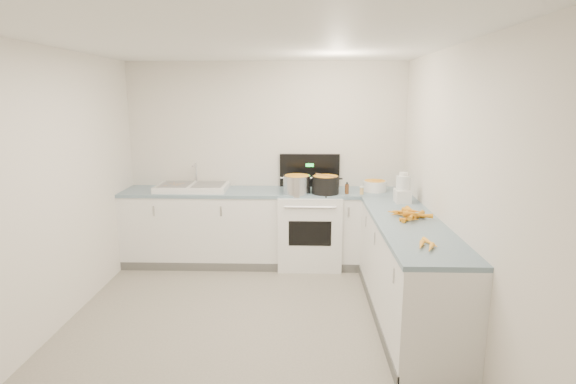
{
  "coord_description": "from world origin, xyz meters",
  "views": [
    {
      "loc": [
        0.44,
        -3.7,
        2.07
      ],
      "look_at": [
        0.3,
        1.1,
        1.05
      ],
      "focal_mm": 28.0,
      "sensor_mm": 36.0,
      "label": 1
    }
  ],
  "objects_px": {
    "steel_pot": "(297,185)",
    "extract_bottle": "(347,189)",
    "black_pot": "(325,186)",
    "stove": "(309,227)",
    "mixing_bowl": "(375,186)",
    "spice_jar": "(362,191)",
    "sink": "(193,187)",
    "food_processor": "(403,190)"
  },
  "relations": [
    {
      "from": "steel_pot",
      "to": "food_processor",
      "type": "relative_size",
      "value": 0.97
    },
    {
      "from": "sink",
      "to": "steel_pot",
      "type": "height_order",
      "value": "sink"
    },
    {
      "from": "steel_pot",
      "to": "spice_jar",
      "type": "xyz_separation_m",
      "value": [
        0.77,
        -0.03,
        -0.06
      ]
    },
    {
      "from": "sink",
      "to": "food_processor",
      "type": "xyz_separation_m",
      "value": [
        2.45,
        -0.59,
        0.1
      ]
    },
    {
      "from": "black_pot",
      "to": "stove",
      "type": "bearing_deg",
      "value": 143.4
    },
    {
      "from": "mixing_bowl",
      "to": "extract_bottle",
      "type": "bearing_deg",
      "value": -155.2
    },
    {
      "from": "spice_jar",
      "to": "extract_bottle",
      "type": "bearing_deg",
      "value": 175.13
    },
    {
      "from": "black_pot",
      "to": "mixing_bowl",
      "type": "relative_size",
      "value": 1.14
    },
    {
      "from": "sink",
      "to": "spice_jar",
      "type": "xyz_separation_m",
      "value": [
        2.06,
        -0.18,
        0.0
      ]
    },
    {
      "from": "black_pot",
      "to": "food_processor",
      "type": "height_order",
      "value": "food_processor"
    },
    {
      "from": "stove",
      "to": "black_pot",
      "type": "bearing_deg",
      "value": -36.6
    },
    {
      "from": "mixing_bowl",
      "to": "food_processor",
      "type": "distance_m",
      "value": 0.63
    },
    {
      "from": "steel_pot",
      "to": "extract_bottle",
      "type": "height_order",
      "value": "steel_pot"
    },
    {
      "from": "food_processor",
      "to": "sink",
      "type": "bearing_deg",
      "value": 166.46
    },
    {
      "from": "extract_bottle",
      "to": "food_processor",
      "type": "xyz_separation_m",
      "value": [
        0.56,
        -0.42,
        0.08
      ]
    },
    {
      "from": "stove",
      "to": "food_processor",
      "type": "height_order",
      "value": "stove"
    },
    {
      "from": "stove",
      "to": "sink",
      "type": "distance_m",
      "value": 1.54
    },
    {
      "from": "sink",
      "to": "stove",
      "type": "bearing_deg",
      "value": -0.62
    },
    {
      "from": "mixing_bowl",
      "to": "food_processor",
      "type": "xyz_separation_m",
      "value": [
        0.21,
        -0.59,
        0.08
      ]
    },
    {
      "from": "stove",
      "to": "sink",
      "type": "relative_size",
      "value": 1.58
    },
    {
      "from": "sink",
      "to": "steel_pot",
      "type": "relative_size",
      "value": 2.67
    },
    {
      "from": "stove",
      "to": "steel_pot",
      "type": "bearing_deg",
      "value": -138.56
    },
    {
      "from": "sink",
      "to": "food_processor",
      "type": "relative_size",
      "value": 2.59
    },
    {
      "from": "black_pot",
      "to": "extract_bottle",
      "type": "relative_size",
      "value": 2.73
    },
    {
      "from": "sink",
      "to": "black_pot",
      "type": "bearing_deg",
      "value": -5.29
    },
    {
      "from": "stove",
      "to": "black_pot",
      "type": "height_order",
      "value": "stove"
    },
    {
      "from": "black_pot",
      "to": "food_processor",
      "type": "xyz_separation_m",
      "value": [
        0.82,
        -0.44,
        0.05
      ]
    },
    {
      "from": "sink",
      "to": "mixing_bowl",
      "type": "height_order",
      "value": "sink"
    },
    {
      "from": "spice_jar",
      "to": "mixing_bowl",
      "type": "bearing_deg",
      "value": 44.57
    },
    {
      "from": "steel_pot",
      "to": "extract_bottle",
      "type": "xyz_separation_m",
      "value": [
        0.59,
        -0.01,
        -0.04
      ]
    },
    {
      "from": "black_pot",
      "to": "mixing_bowl",
      "type": "height_order",
      "value": "black_pot"
    },
    {
      "from": "black_pot",
      "to": "extract_bottle",
      "type": "bearing_deg",
      "value": -3.84
    },
    {
      "from": "extract_bottle",
      "to": "spice_jar",
      "type": "distance_m",
      "value": 0.18
    },
    {
      "from": "stove",
      "to": "steel_pot",
      "type": "height_order",
      "value": "stove"
    },
    {
      "from": "stove",
      "to": "black_pot",
      "type": "xyz_separation_m",
      "value": [
        0.18,
        -0.14,
        0.56
      ]
    },
    {
      "from": "stove",
      "to": "food_processor",
      "type": "distance_m",
      "value": 1.3
    },
    {
      "from": "mixing_bowl",
      "to": "steel_pot",
      "type": "bearing_deg",
      "value": -170.97
    },
    {
      "from": "mixing_bowl",
      "to": "extract_bottle",
      "type": "xyz_separation_m",
      "value": [
        -0.36,
        -0.16,
        -0.01
      ]
    },
    {
      "from": "stove",
      "to": "spice_jar",
      "type": "height_order",
      "value": "stove"
    },
    {
      "from": "steel_pot",
      "to": "food_processor",
      "type": "xyz_separation_m",
      "value": [
        1.16,
        -0.43,
        0.04
      ]
    },
    {
      "from": "mixing_bowl",
      "to": "spice_jar",
      "type": "height_order",
      "value": "mixing_bowl"
    },
    {
      "from": "black_pot",
      "to": "spice_jar",
      "type": "height_order",
      "value": "black_pot"
    }
  ]
}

